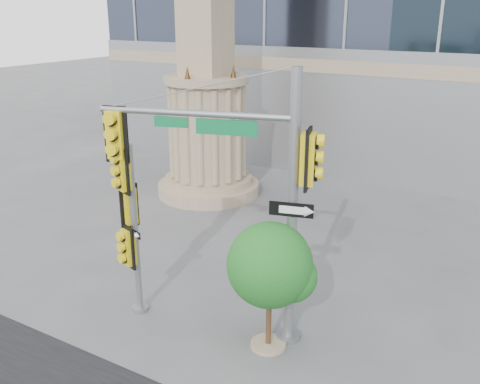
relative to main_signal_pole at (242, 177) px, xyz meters
The scene contains 5 objects.
ground 4.17m from the main_signal_pole, 135.64° to the right, with size 120.00×120.00×0.00m, color #545456.
monument 10.79m from the main_signal_pole, 128.30° to the left, with size 4.40×4.40×16.60m.
main_signal_pole is the anchor object (origin of this frame).
secondary_signal_pole 3.29m from the main_signal_pole, 167.85° to the right, with size 0.79×0.74×4.60m.
street_tree 2.20m from the main_signal_pole, 12.87° to the right, with size 2.03×1.99×3.17m.
Camera 1 is at (6.51, -9.39, 7.71)m, focal length 40.00 mm.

